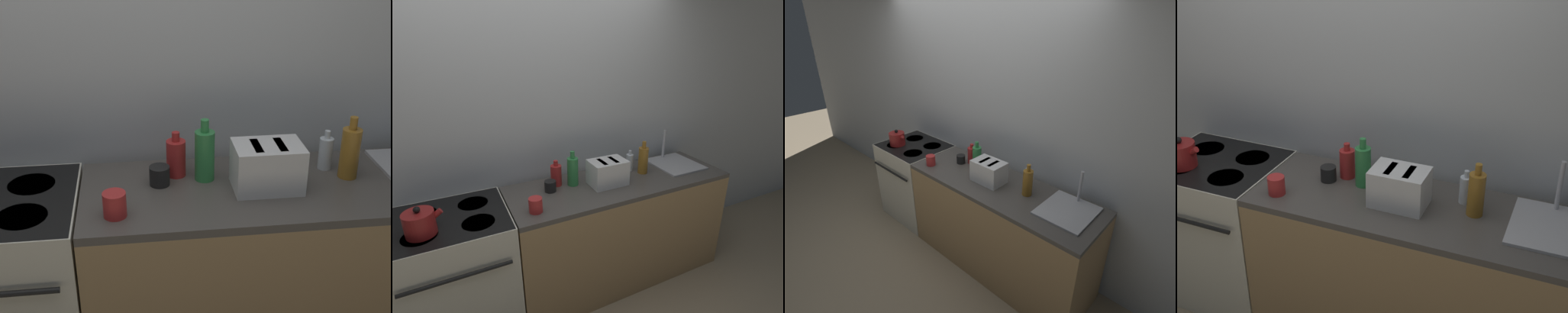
% 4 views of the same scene
% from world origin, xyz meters
% --- Properties ---
extents(ground_plane, '(12.00, 12.00, 0.00)m').
position_xyz_m(ground_plane, '(0.00, 0.00, 0.00)').
color(ground_plane, tan).
extents(wall_back, '(8.00, 0.05, 2.60)m').
position_xyz_m(wall_back, '(0.00, 0.69, 1.30)').
color(wall_back, silver).
rests_on(wall_back, ground_plane).
extents(stove, '(0.73, 0.67, 0.92)m').
position_xyz_m(stove, '(-0.64, 0.32, 0.47)').
color(stove, silver).
rests_on(stove, ground_plane).
extents(counter_block, '(1.82, 0.62, 0.92)m').
position_xyz_m(counter_block, '(0.65, 0.31, 0.46)').
color(counter_block, tan).
rests_on(counter_block, ground_plane).
extents(kettle, '(0.22, 0.17, 0.18)m').
position_xyz_m(kettle, '(-0.79, 0.20, 1.00)').
color(kettle, maroon).
rests_on(kettle, stove).
extents(toaster, '(0.29, 0.20, 0.20)m').
position_xyz_m(toaster, '(0.52, 0.30, 1.02)').
color(toaster, white).
rests_on(toaster, counter_block).
extents(sink_tray, '(0.39, 0.43, 0.28)m').
position_xyz_m(sink_tray, '(1.27, 0.37, 0.94)').
color(sink_tray, '#B7B7BC').
rests_on(sink_tray, counter_block).
extents(bottle_clear, '(0.06, 0.06, 0.18)m').
position_xyz_m(bottle_clear, '(0.83, 0.44, 1.00)').
color(bottle_clear, silver).
rests_on(bottle_clear, counter_block).
extents(bottle_amber, '(0.08, 0.08, 0.28)m').
position_xyz_m(bottle_amber, '(0.90, 0.35, 1.04)').
color(bottle_amber, '#9E6B23').
rests_on(bottle_amber, counter_block).
extents(bottle_green, '(0.09, 0.09, 0.28)m').
position_xyz_m(bottle_green, '(0.27, 0.40, 1.04)').
color(bottle_green, '#338C47').
rests_on(bottle_green, counter_block).
extents(bottle_red, '(0.08, 0.08, 0.21)m').
position_xyz_m(bottle_red, '(0.15, 0.46, 1.01)').
color(bottle_red, '#B72828').
rests_on(bottle_red, counter_block).
extents(cup_red, '(0.09, 0.09, 0.10)m').
position_xyz_m(cup_red, '(-0.11, 0.14, 0.97)').
color(cup_red, red).
rests_on(cup_red, counter_block).
extents(cup_black, '(0.09, 0.09, 0.08)m').
position_xyz_m(cup_black, '(0.07, 0.38, 0.96)').
color(cup_black, black).
rests_on(cup_black, counter_block).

